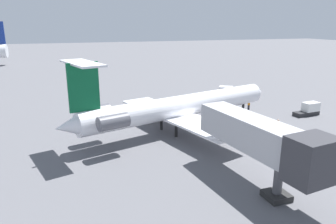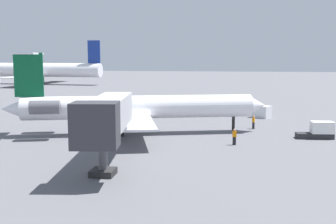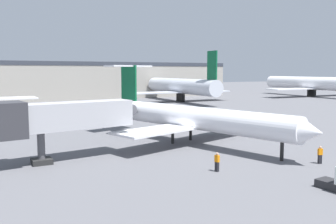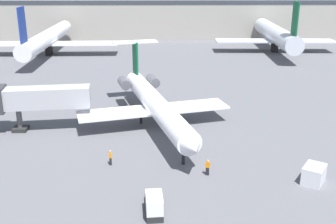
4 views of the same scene
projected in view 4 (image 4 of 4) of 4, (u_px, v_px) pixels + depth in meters
name	position (u px, v px, depth m)	size (l,w,h in m)	color
ground_plane	(142.00, 130.00, 53.49)	(400.00, 400.00, 0.10)	#5B5B60
regional_jet	(154.00, 102.00, 53.96)	(20.58, 30.37, 9.48)	white
jet_bridge	(31.00, 99.00, 51.85)	(13.24, 4.49, 5.97)	#ADADB2
ground_crew_marshaller	(110.00, 157.00, 43.41)	(0.32, 0.44, 1.69)	black
ground_crew_loader	(208.00, 167.00, 41.23)	(0.46, 0.36, 1.69)	black
baggage_tug_lead	(154.00, 205.00, 34.68)	(1.72, 4.10, 1.90)	#262628
cargo_container_uld	(314.00, 174.00, 39.76)	(2.90, 3.07, 1.76)	silver
terminal_building	(154.00, 17.00, 130.76)	(120.52, 22.56, 11.56)	#9E998E
parked_airliner_west_mid	(48.00, 38.00, 99.32)	(34.31, 40.77, 13.06)	white
parked_airliner_centre	(276.00, 35.00, 103.26)	(30.21, 35.87, 13.60)	silver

